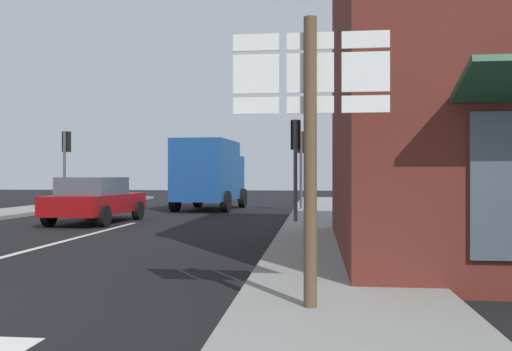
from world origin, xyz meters
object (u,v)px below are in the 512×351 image
route_sign_post (310,131)px  sedan_far (96,199)px  delivery_truck (210,173)px  traffic_light_far_left (66,152)px  traffic_light_far_right (301,152)px  traffic_light_near_right (296,147)px

route_sign_post → sedan_far: bearing=122.7°
delivery_truck → traffic_light_far_left: traffic_light_far_left is taller
route_sign_post → traffic_light_far_right: traffic_light_far_right is taller
delivery_truck → traffic_light_near_right: traffic_light_near_right is taller
traffic_light_far_left → traffic_light_far_right: bearing=0.3°
delivery_truck → traffic_light_far_right: traffic_light_far_right is taller
traffic_light_near_right → sedan_far: bearing=179.0°
traffic_light_far_right → traffic_light_far_left: (-10.37, -0.05, 0.07)m
delivery_truck → route_sign_post: bearing=-75.4°
route_sign_post → traffic_light_far_right: 17.03m
sedan_far → traffic_light_near_right: (6.42, -0.11, 1.63)m
delivery_truck → traffic_light_near_right: (4.07, -6.98, 0.74)m
sedan_far → delivery_truck: (2.35, 6.88, 0.89)m
sedan_far → delivery_truck: bearing=71.1°
delivery_truck → route_sign_post: 18.34m
route_sign_post → traffic_light_far_left: traffic_light_far_left is taller
sedan_far → traffic_light_far_left: 7.48m
sedan_far → traffic_light_near_right: size_ratio=1.33×
traffic_light_far_left → traffic_light_near_right: 12.09m
delivery_truck → route_sign_post: route_sign_post is taller
traffic_light_near_right → route_sign_post: bearing=-87.1°
traffic_light_far_right → delivery_truck: bearing=169.8°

